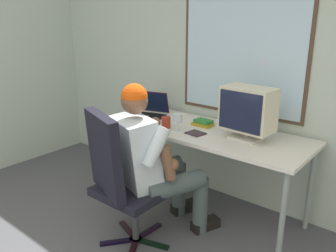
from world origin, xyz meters
name	(u,v)px	position (x,y,z in m)	size (l,w,h in m)	color
wall_rear	(252,59)	(0.00, 2.68, 1.33)	(5.08, 0.08, 2.67)	#B4C2B7
desk	(201,135)	(-0.24, 2.27, 0.70)	(1.87, 0.69, 0.76)	gray
office_chair	(119,175)	(-0.37, 1.44, 0.59)	(0.58, 0.61, 1.06)	black
person_seated	(153,160)	(-0.28, 1.71, 0.65)	(0.69, 0.88, 1.24)	#445252
crt_monitor	(248,110)	(0.19, 2.28, 1.00)	(0.42, 0.27, 0.41)	beige
laptop	(149,109)	(-0.87, 2.31, 0.82)	(0.40, 0.38, 0.23)	black
wine_glass	(177,119)	(-0.35, 2.10, 0.87)	(0.08, 0.08, 0.15)	silver
book_stack	(203,123)	(-0.27, 2.36, 0.78)	(0.18, 0.12, 0.05)	#AA871B
cd_case	(196,133)	(-0.19, 2.14, 0.76)	(0.16, 0.15, 0.01)	#2E1B24
coffee_mug	(166,122)	(-0.49, 2.11, 0.81)	(0.08, 0.08, 0.10)	maroon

